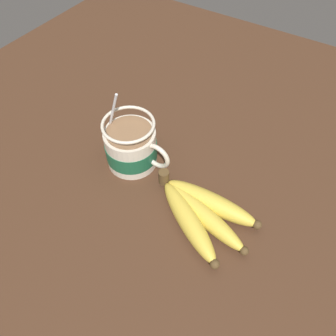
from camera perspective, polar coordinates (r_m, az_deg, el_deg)
table at (r=69.02cm, az=-0.59°, el=0.54°), size 124.71×124.71×3.70cm
coffee_mug at (r=64.40cm, az=-6.38°, el=3.71°), size 15.90×10.17×16.38cm
banana_bunch at (r=58.37cm, az=5.74°, el=-7.62°), size 20.51×13.47×4.18cm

